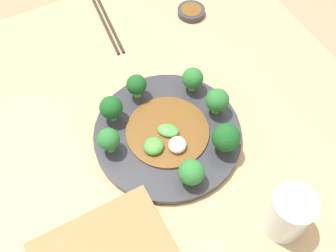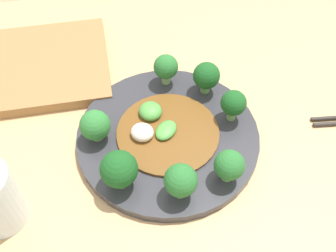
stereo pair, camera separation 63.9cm
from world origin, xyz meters
name	(u,v)px [view 1 (the left image)]	position (x,y,z in m)	size (l,w,h in m)	color
ground_plane	(162,230)	(0.00, 0.00, 0.00)	(8.00, 8.00, 0.00)	#9E8460
table	(161,190)	(0.00, 0.00, 0.36)	(0.86, 0.85, 0.71)	tan
plate	(168,134)	(-0.04, 0.00, 0.72)	(0.29, 0.29, 0.02)	#333338
broccoli_southwest	(226,138)	(-0.12, -0.08, 0.76)	(0.05, 0.05, 0.06)	#89B76B
broccoli_north	(109,140)	(-0.03, 0.11, 0.76)	(0.04, 0.04, 0.06)	#89B76B
broccoli_southeast	(193,78)	(0.03, -0.09, 0.76)	(0.04, 0.04, 0.06)	#7AAD5B
broccoli_west	(191,172)	(-0.15, 0.01, 0.76)	(0.05, 0.05, 0.05)	#89B76B
broccoli_east	(137,85)	(0.06, 0.01, 0.76)	(0.04, 0.04, 0.06)	#7AAD5B
broccoli_south	(217,101)	(-0.04, -0.11, 0.76)	(0.05, 0.05, 0.06)	#70A356
broccoli_northeast	(111,108)	(0.03, 0.08, 0.76)	(0.04, 0.04, 0.06)	#70A356
stirfry_center	(167,135)	(-0.05, 0.01, 0.73)	(0.16, 0.16, 0.02)	brown
drinking_glass	(288,214)	(-0.29, -0.09, 0.76)	(0.07, 0.07, 0.10)	silver
chopsticks	(107,24)	(0.30, -0.01, 0.72)	(0.20, 0.04, 0.01)	#2D2823
sauce_dish	(191,11)	(0.24, -0.21, 0.72)	(0.07, 0.07, 0.02)	#333338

